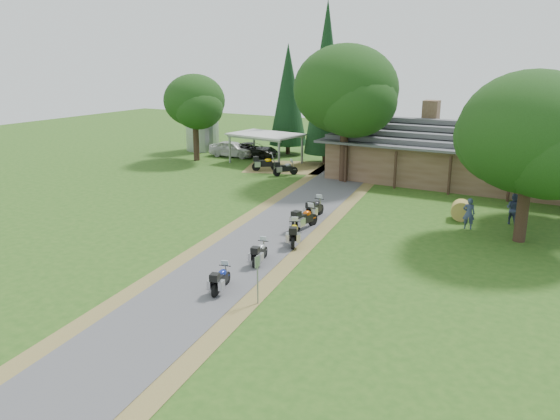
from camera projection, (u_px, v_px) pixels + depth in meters
The scene contains 23 objects.
ground at pixel (225, 268), 25.71m from camera, with size 120.00×120.00×0.00m, color #274F16.
driveway at pixel (260, 242), 29.30m from camera, with size 46.00×46.00×0.00m, color #4B4B4D.
lodge at pixel (464, 152), 42.43m from camera, with size 21.40×9.40×4.90m, color brown, non-canonical shape.
silo at pixel (202, 117), 57.00m from camera, with size 3.45×3.45×7.02m, color gray.
carport at pixel (266, 148), 50.54m from camera, with size 6.34×4.22×2.75m, color silver, non-canonical shape.
car_white_sedan at pixel (232, 147), 53.81m from camera, with size 5.95×2.51×1.98m, color silver.
car_dark_suv at pixel (253, 146), 53.72m from camera, with size 5.47×2.33×2.09m, color black.
motorcycle_row_a at pixel (221, 278), 23.06m from camera, with size 1.71×0.56×1.17m, color navy, non-canonical shape.
motorcycle_row_b at pixel (260, 251), 26.16m from camera, with size 1.72×0.56×1.17m, color #ABADB2, non-canonical shape.
motorcycle_row_c at pixel (294, 232), 28.76m from camera, with size 1.94×0.63×1.33m, color #E6C400, non-canonical shape.
motorcycle_row_d at pixel (305, 217), 31.26m from camera, with size 2.08×0.68×1.42m, color #B44206, non-canonical shape.
motorcycle_row_e at pixel (315, 207), 33.42m from camera, with size 1.98×0.64×1.35m, color black, non-canonical shape.
motorcycle_carport_a at pixel (265, 163), 47.27m from camera, with size 2.08×0.68×1.43m, color #E4A606, non-canonical shape.
motorcycle_carport_b at pixel (285, 168), 45.43m from camera, with size 1.94×0.63×1.33m, color gray, non-canonical shape.
person_a at pixel (469, 211), 31.22m from camera, with size 0.61×0.44×2.16m, color #333E5E.
person_b at pixel (514, 206), 32.12m from camera, with size 0.62×0.45×2.19m, color #333E5E.
hay_bale at pixel (461, 210), 33.14m from camera, with size 1.19×1.19×1.09m, color #A2853B.
sign_post at pixel (258, 280), 21.70m from camera, with size 0.37×0.06×2.07m, color gray, non-canonical shape.
oak_lodge_left at pixel (345, 108), 41.96m from camera, with size 8.01×8.01×11.59m, color #193510, non-canonical shape.
oak_driveway at pixel (530, 154), 28.16m from camera, with size 7.48×7.48×9.46m, color #193510, non-canonical shape.
oak_silo at pixel (195, 112), 50.98m from camera, with size 5.70×5.70×9.12m, color #193510, non-canonical shape.
cedar_near at pixel (326, 84), 48.71m from camera, with size 3.86×3.86×14.44m, color black.
cedar_far at pixel (288, 100), 54.17m from camera, with size 3.79×3.79×10.88m, color black.
Camera 1 is at (13.90, -19.73, 9.62)m, focal length 35.00 mm.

